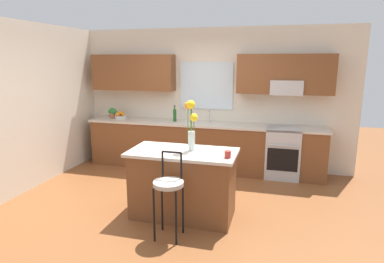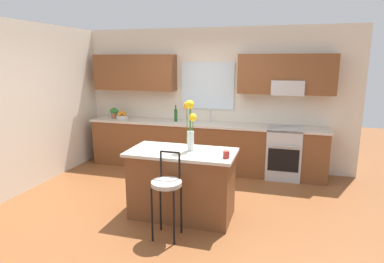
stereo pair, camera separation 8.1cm
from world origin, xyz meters
TOP-DOWN VIEW (x-y plane):
  - ground_plane at (0.00, 0.00)m, footprint 14.00×14.00m
  - wall_left at (-2.56, 0.30)m, footprint 0.12×4.60m
  - back_wall_assembly at (0.03, 1.99)m, footprint 5.60×0.50m
  - counter_run at (0.00, 1.70)m, footprint 4.56×0.64m
  - sink_faucet at (0.10, 1.84)m, footprint 0.02×0.13m
  - oven_range at (1.50, 1.68)m, footprint 0.60×0.64m
  - kitchen_island at (0.20, -0.29)m, footprint 1.42×0.74m
  - bar_stool_near at (0.20, -0.87)m, footprint 0.36×0.36m
  - flower_vase at (0.31, -0.24)m, footprint 0.18×0.15m
  - mug_ceramic at (0.82, -0.45)m, footprint 0.08×0.08m
  - fruit_bowl_oranges at (-1.72, 1.70)m, footprint 0.24×0.24m
  - bottle_olive_oil at (-0.56, 1.70)m, footprint 0.06×0.06m
  - potted_plant_small at (-1.90, 1.70)m, footprint 0.19×0.13m

SIDE VIEW (x-z plane):
  - ground_plane at x=0.00m, z-range 0.00..0.00m
  - oven_range at x=1.50m, z-range 0.00..0.92m
  - kitchen_island at x=0.20m, z-range 0.00..0.92m
  - counter_run at x=0.00m, z-range 0.01..0.93m
  - bar_stool_near at x=0.20m, z-range 0.11..1.16m
  - mug_ceramic at x=0.82m, z-range 0.92..1.01m
  - fruit_bowl_oranges at x=-1.72m, z-range 0.89..1.06m
  - potted_plant_small at x=-1.90m, z-range 0.94..1.16m
  - bottle_olive_oil at x=-0.56m, z-range 0.89..1.21m
  - sink_faucet at x=0.10m, z-range 0.95..1.18m
  - flower_vase at x=0.31m, z-range 0.99..1.66m
  - wall_left at x=-2.56m, z-range 0.00..2.70m
  - back_wall_assembly at x=0.03m, z-range 0.16..2.86m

